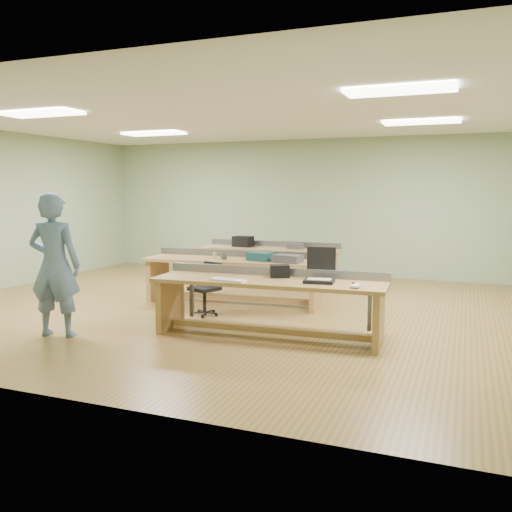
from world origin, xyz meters
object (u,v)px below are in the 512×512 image
workbench_front (269,294)px  laptop_base (319,281)px  task_chair (206,296)px  mug (224,257)px  parts_bin_grey (287,259)px  workbench_back (269,258)px  person (55,265)px  workbench_mid (234,270)px  camera_bag (280,271)px  parts_bin_teal (260,256)px  drinks_can (215,256)px

workbench_front → laptop_base: workbench_front is taller
task_chair → mug: 0.95m
workbench_front → parts_bin_grey: (-0.28, 1.62, 0.25)m
workbench_front → parts_bin_grey: parts_bin_grey is taller
task_chair → workbench_back: bearing=110.6°
parts_bin_grey → mug: parts_bin_grey is taller
parts_bin_grey → person: bearing=-131.6°
workbench_mid → task_chair: 0.98m
parts_bin_grey → camera_bag: bearing=-75.9°
person → task_chair: 2.27m
workbench_back → laptop_base: workbench_back is taller
parts_bin_grey → laptop_base: bearing=-59.9°
person → task_chair: (1.28, 1.77, -0.64)m
task_chair → parts_bin_grey: (1.02, 0.82, 0.52)m
workbench_front → parts_bin_teal: (-0.77, 1.70, 0.26)m
workbench_back → camera_bag: camera_bag is taller
parts_bin_teal → parts_bin_grey: parts_bin_teal is taller
workbench_front → camera_bag: 0.34m
workbench_mid → parts_bin_teal: size_ratio=8.04×
workbench_back → task_chair: workbench_back is taller
workbench_back → task_chair: size_ratio=3.46×
workbench_mid → mug: (-0.12, -0.13, 0.24)m
parts_bin_teal → mug: parts_bin_teal is taller
parts_bin_grey → drinks_can: parts_bin_grey is taller
parts_bin_teal → workbench_front: bearing=-65.7°
person → parts_bin_teal: (1.81, 2.67, -0.11)m
drinks_can → workbench_mid: bearing=23.3°
mug → camera_bag: bearing=-44.4°
workbench_back → camera_bag: size_ratio=11.16×
workbench_mid → drinks_can: workbench_mid is taller
workbench_front → workbench_back: 3.76m
task_chair → mug: mug is taller
workbench_back → parts_bin_teal: parts_bin_teal is taller
workbench_mid → drinks_can: (-0.29, -0.13, 0.24)m
mug → drinks_can: size_ratio=1.05×
laptop_base → parts_bin_grey: bearing=114.1°
workbench_front → parts_bin_grey: size_ratio=6.79×
workbench_front → workbench_back: size_ratio=1.10×
task_chair → parts_bin_teal: bearing=80.4°
workbench_mid → laptop_base: workbench_mid is taller
camera_bag → workbench_mid: bearing=105.6°
workbench_front → workbench_back: bearing=107.0°
workbench_front → mug: workbench_front is taller
laptop_base → parts_bin_grey: size_ratio=0.81×
workbench_front → task_chair: bearing=145.4°
person → laptop_base: bearing=-176.9°
workbench_mid → mug: bearing=-135.8°
person → parts_bin_teal: size_ratio=4.91×
drinks_can → laptop_base: bearing=-36.4°
camera_bag → parts_bin_grey: size_ratio=0.55×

